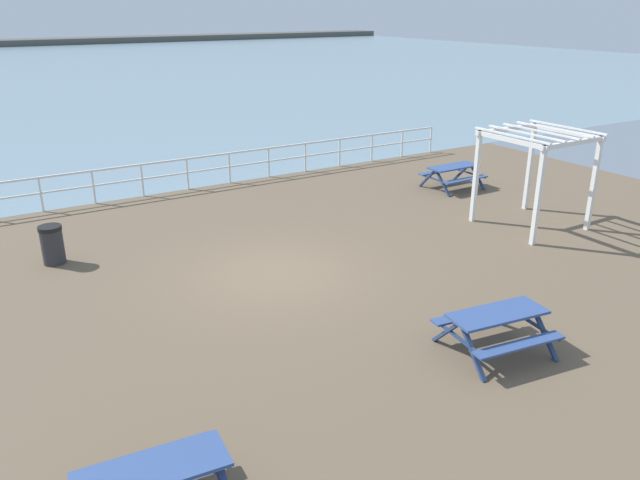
# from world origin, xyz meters

# --- Properties ---
(ground_plane) EXTENTS (30.00, 24.00, 0.20)m
(ground_plane) POSITION_xyz_m (0.00, 0.00, -0.10)
(ground_plane) COLOR brown
(sea_band) EXTENTS (142.00, 90.00, 0.01)m
(sea_band) POSITION_xyz_m (0.00, 52.75, 0.00)
(sea_band) COLOR gray
(sea_band) RESTS_ON ground
(seaward_railing) EXTENTS (23.07, 0.07, 1.08)m
(seaward_railing) POSITION_xyz_m (-0.00, 7.75, 0.73)
(seaward_railing) COLOR white
(seaward_railing) RESTS_ON ground
(picnic_table_near_left) EXTENTS (1.99, 1.75, 0.80)m
(picnic_table_near_left) POSITION_xyz_m (1.75, -5.16, 0.58)
(picnic_table_near_left) COLOR #334C84
(picnic_table_near_left) RESTS_ON ground
(picnic_table_near_right) EXTENTS (1.81, 1.55, 0.80)m
(picnic_table_near_right) POSITION_xyz_m (8.47, 3.16, 0.58)
(picnic_table_near_right) COLOR #334C84
(picnic_table_near_right) RESTS_ON ground
(lattice_pergola) EXTENTS (2.45, 2.57, 2.70)m
(lattice_pergola) POSITION_xyz_m (7.69, -0.80, 2.00)
(lattice_pergola) COLOR white
(lattice_pergola) RESTS_ON ground
(litter_bin) EXTENTS (0.55, 0.55, 0.95)m
(litter_bin) POSITION_xyz_m (-4.27, 3.32, 0.48)
(litter_bin) COLOR #2D2D33
(litter_bin) RESTS_ON ground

